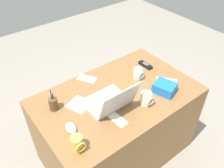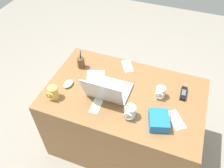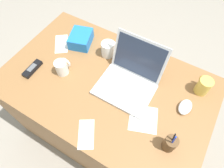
{
  "view_description": "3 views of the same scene",
  "coord_description": "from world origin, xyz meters",
  "px_view_note": "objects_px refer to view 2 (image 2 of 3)",
  "views": [
    {
      "loc": [
        0.86,
        1.04,
        1.94
      ],
      "look_at": [
        0.03,
        -0.03,
        0.83
      ],
      "focal_mm": 37.69,
      "sensor_mm": 36.0,
      "label": 1
    },
    {
      "loc": [
        -0.33,
        1.16,
        2.07
      ],
      "look_at": [
        0.1,
        0.01,
        0.79
      ],
      "focal_mm": 36.52,
      "sensor_mm": 36.0,
      "label": 2
    },
    {
      "loc": [
        0.35,
        -0.52,
        1.7
      ],
      "look_at": [
        0.06,
        -0.03,
        0.81
      ],
      "focal_mm": 31.37,
      "sensor_mm": 36.0,
      "label": 3
    }
  ],
  "objects_px": {
    "computer_mouse": "(68,84)",
    "coffee_mug_tall": "(130,112)",
    "cordless_phone": "(184,94)",
    "coffee_mug_spare": "(53,93)",
    "coffee_mug_white": "(160,93)",
    "snack_bag": "(159,120)",
    "pen_holder": "(81,63)",
    "laptop": "(108,90)"
  },
  "relations": [
    {
      "from": "computer_mouse",
      "to": "snack_bag",
      "type": "xyz_separation_m",
      "value": [
        -0.77,
        0.11,
        0.02
      ]
    },
    {
      "from": "coffee_mug_spare",
      "to": "computer_mouse",
      "type": "bearing_deg",
      "value": -104.78
    },
    {
      "from": "laptop",
      "to": "coffee_mug_white",
      "type": "distance_m",
      "value": 0.41
    },
    {
      "from": "computer_mouse",
      "to": "coffee_mug_tall",
      "type": "bearing_deg",
      "value": 173.23
    },
    {
      "from": "snack_bag",
      "to": "coffee_mug_tall",
      "type": "bearing_deg",
      "value": 2.45
    },
    {
      "from": "coffee_mug_tall",
      "to": "snack_bag",
      "type": "bearing_deg",
      "value": -177.55
    },
    {
      "from": "coffee_mug_white",
      "to": "cordless_phone",
      "type": "distance_m",
      "value": 0.19
    },
    {
      "from": "computer_mouse",
      "to": "cordless_phone",
      "type": "distance_m",
      "value": 0.92
    },
    {
      "from": "computer_mouse",
      "to": "snack_bag",
      "type": "relative_size",
      "value": 0.63
    },
    {
      "from": "cordless_phone",
      "to": "pen_holder",
      "type": "bearing_deg",
      "value": -0.99
    },
    {
      "from": "coffee_mug_white",
      "to": "cordless_phone",
      "type": "bearing_deg",
      "value": -153.55
    },
    {
      "from": "laptop",
      "to": "coffee_mug_tall",
      "type": "distance_m",
      "value": 0.26
    },
    {
      "from": "coffee_mug_tall",
      "to": "pen_holder",
      "type": "height_order",
      "value": "pen_holder"
    },
    {
      "from": "laptop",
      "to": "computer_mouse",
      "type": "bearing_deg",
      "value": 2.42
    },
    {
      "from": "laptop",
      "to": "computer_mouse",
      "type": "xyz_separation_m",
      "value": [
        0.34,
        0.01,
        -0.03
      ]
    },
    {
      "from": "snack_bag",
      "to": "coffee_mug_white",
      "type": "bearing_deg",
      "value": -80.13
    },
    {
      "from": "coffee_mug_tall",
      "to": "cordless_phone",
      "type": "distance_m",
      "value": 0.48
    },
    {
      "from": "coffee_mug_white",
      "to": "snack_bag",
      "type": "relative_size",
      "value": 0.57
    },
    {
      "from": "coffee_mug_white",
      "to": "snack_bag",
      "type": "bearing_deg",
      "value": 99.87
    },
    {
      "from": "computer_mouse",
      "to": "cordless_phone",
      "type": "relative_size",
      "value": 0.73
    },
    {
      "from": "coffee_mug_white",
      "to": "cordless_phone",
      "type": "height_order",
      "value": "coffee_mug_white"
    },
    {
      "from": "laptop",
      "to": "pen_holder",
      "type": "distance_m",
      "value": 0.41
    },
    {
      "from": "coffee_mug_spare",
      "to": "pen_holder",
      "type": "xyz_separation_m",
      "value": [
        -0.04,
        -0.4,
        -0.0
      ]
    },
    {
      "from": "coffee_mug_tall",
      "to": "coffee_mug_spare",
      "type": "bearing_deg",
      "value": 3.13
    },
    {
      "from": "cordless_phone",
      "to": "snack_bag",
      "type": "relative_size",
      "value": 0.86
    },
    {
      "from": "coffee_mug_tall",
      "to": "pen_holder",
      "type": "xyz_separation_m",
      "value": [
        0.56,
        -0.36,
        0.0
      ]
    },
    {
      "from": "computer_mouse",
      "to": "coffee_mug_white",
      "type": "xyz_separation_m",
      "value": [
        -0.72,
        -0.14,
        0.03
      ]
    },
    {
      "from": "laptop",
      "to": "cordless_phone",
      "type": "bearing_deg",
      "value": -159.34
    },
    {
      "from": "coffee_mug_spare",
      "to": "cordless_phone",
      "type": "xyz_separation_m",
      "value": [
        -0.94,
        -0.38,
        -0.04
      ]
    },
    {
      "from": "pen_holder",
      "to": "snack_bag",
      "type": "height_order",
      "value": "pen_holder"
    },
    {
      "from": "coffee_mug_white",
      "to": "coffee_mug_tall",
      "type": "bearing_deg",
      "value": 58.19
    },
    {
      "from": "pen_holder",
      "to": "cordless_phone",
      "type": "bearing_deg",
      "value": 179.01
    },
    {
      "from": "coffee_mug_spare",
      "to": "coffee_mug_white",
      "type": "bearing_deg",
      "value": -158.87
    },
    {
      "from": "computer_mouse",
      "to": "coffee_mug_spare",
      "type": "height_order",
      "value": "coffee_mug_spare"
    },
    {
      "from": "computer_mouse",
      "to": "coffee_mug_spare",
      "type": "distance_m",
      "value": 0.17
    },
    {
      "from": "coffee_mug_tall",
      "to": "snack_bag",
      "type": "relative_size",
      "value": 0.61
    },
    {
      "from": "coffee_mug_tall",
      "to": "pen_holder",
      "type": "bearing_deg",
      "value": -33.03
    },
    {
      "from": "coffee_mug_spare",
      "to": "snack_bag",
      "type": "distance_m",
      "value": 0.81
    },
    {
      "from": "computer_mouse",
      "to": "pen_holder",
      "type": "relative_size",
      "value": 0.59
    },
    {
      "from": "laptop",
      "to": "cordless_phone",
      "type": "height_order",
      "value": "laptop"
    },
    {
      "from": "coffee_mug_tall",
      "to": "cordless_phone",
      "type": "xyz_separation_m",
      "value": [
        -0.33,
        -0.35,
        -0.04
      ]
    },
    {
      "from": "coffee_mug_spare",
      "to": "cordless_phone",
      "type": "relative_size",
      "value": 0.75
    }
  ]
}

